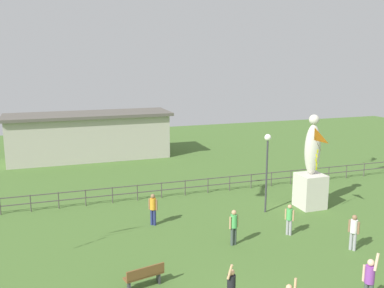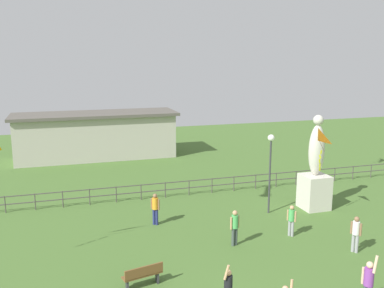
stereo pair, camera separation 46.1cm
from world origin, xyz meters
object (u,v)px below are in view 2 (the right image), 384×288
(park_bench, at_px, (143,275))
(person_2, at_px, (291,219))
(statue_monument, at_px, (315,176))
(person_4, at_px, (155,207))
(lamppost, at_px, (270,156))
(person_7, at_px, (228,287))
(person_0, at_px, (369,281))
(person_3, at_px, (356,232))
(person_5, at_px, (235,225))
(kite_3, at_px, (318,139))

(park_bench, height_order, person_2, person_2)
(statue_monument, height_order, person_4, statue_monument)
(lamppost, height_order, person_4, lamppost)
(person_7, bearing_deg, person_0, -15.30)
(person_3, distance_m, person_5, 5.19)
(park_bench, relative_size, person_2, 1.03)
(lamppost, relative_size, park_bench, 2.79)
(person_4, bearing_deg, park_bench, -106.74)
(person_2, bearing_deg, person_5, -176.60)
(person_5, distance_m, person_7, 5.21)
(statue_monument, xyz_separation_m, person_3, (-1.41, -5.38, -0.92))
(person_0, distance_m, kite_3, 8.67)
(person_7, xyz_separation_m, kite_3, (7.28, 6.30, 3.40))
(person_3, xyz_separation_m, person_4, (-7.58, 5.62, 0.00))
(statue_monument, height_order, park_bench, statue_monument)
(lamppost, distance_m, kite_3, 2.66)
(person_5, bearing_deg, kite_3, 17.27)
(lamppost, distance_m, person_2, 3.89)
(park_bench, height_order, person_5, person_5)
(person_3, relative_size, person_4, 1.00)
(person_3, height_order, person_4, person_4)
(park_bench, distance_m, kite_3, 11.10)
(statue_monument, distance_m, person_4, 9.04)
(person_2, bearing_deg, park_bench, -161.84)
(statue_monument, bearing_deg, person_4, 178.45)
(statue_monument, xyz_separation_m, person_5, (-6.12, -3.21, -0.90))
(kite_3, bearing_deg, park_bench, -158.15)
(statue_monument, xyz_separation_m, person_7, (-8.33, -7.93, -0.96))
(person_3, bearing_deg, person_7, -159.81)
(statue_monument, relative_size, person_7, 2.97)
(park_bench, bearing_deg, person_0, -27.95)
(person_2, relative_size, person_5, 0.92)
(person_2, bearing_deg, person_3, -53.06)
(lamppost, relative_size, person_4, 2.66)
(person_3, bearing_deg, person_2, 126.94)
(statue_monument, height_order, person_0, statue_monument)
(lamppost, xyz_separation_m, person_3, (1.34, -5.46, -2.22))
(person_7, bearing_deg, lamppost, 55.09)
(park_bench, height_order, person_3, person_3)
(person_0, bearing_deg, person_3, 57.27)
(person_2, height_order, person_5, person_5)
(lamppost, distance_m, person_5, 5.21)
(statue_monument, distance_m, person_0, 9.96)
(lamppost, relative_size, person_0, 2.14)
(statue_monument, relative_size, park_bench, 3.39)
(person_5, distance_m, kite_3, 6.28)
(person_5, relative_size, kite_3, 0.76)
(lamppost, height_order, kite_3, kite_3)
(park_bench, distance_m, person_4, 6.02)
(lamppost, relative_size, person_2, 2.87)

